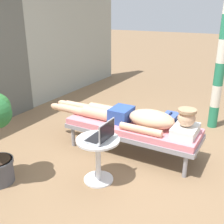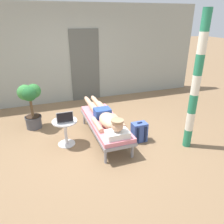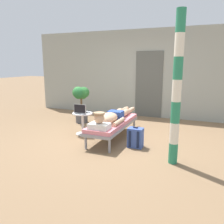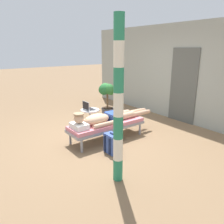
{
  "view_description": "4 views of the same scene",
  "coord_description": "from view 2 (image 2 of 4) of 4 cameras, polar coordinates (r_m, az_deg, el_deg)",
  "views": [
    {
      "loc": [
        -2.87,
        -1.38,
        1.86
      ],
      "look_at": [
        0.11,
        0.29,
        0.56
      ],
      "focal_mm": 44.08,
      "sensor_mm": 36.0,
      "label": 1
    },
    {
      "loc": [
        -1.02,
        -3.78,
        2.36
      ],
      "look_at": [
        0.36,
        0.06,
        0.57
      ],
      "focal_mm": 35.18,
      "sensor_mm": 36.0,
      "label": 2
    },
    {
      "loc": [
        2.06,
        -4.56,
        1.68
      ],
      "look_at": [
        0.22,
        -0.09,
        0.64
      ],
      "focal_mm": 36.75,
      "sensor_mm": 36.0,
      "label": 3
    },
    {
      "loc": [
        4.06,
        -2.71,
        2.04
      ],
      "look_at": [
        0.36,
        0.05,
        0.69
      ],
      "focal_mm": 35.32,
      "sensor_mm": 36.0,
      "label": 4
    }
  ],
  "objects": [
    {
      "name": "laptop",
      "position": [
        4.22,
        -12.19,
        -1.78
      ],
      "size": [
        0.31,
        0.24,
        0.23
      ],
      "color": "#A5A8AD",
      "rests_on": "side_table"
    },
    {
      "name": "ground_plane",
      "position": [
        4.58,
        -4.02,
        -7.41
      ],
      "size": [
        40.0,
        40.0,
        0.0
      ],
      "primitive_type": "plane",
      "color": "#846647"
    },
    {
      "name": "house_wall_back",
      "position": [
        6.57,
        -9.16,
        14.6
      ],
      "size": [
        7.6,
        0.2,
        2.7
      ],
      "primitive_type": "cube",
      "color": "#999E93",
      "rests_on": "ground"
    },
    {
      "name": "porch_post",
      "position": [
        4.16,
        20.94,
        6.57
      ],
      "size": [
        0.15,
        0.15,
        2.49
      ],
      "color": "#267F59",
      "rests_on": "ground"
    },
    {
      "name": "house_door_panel",
      "position": [
        6.57,
        -6.96,
        11.79
      ],
      "size": [
        0.84,
        0.03,
        2.04
      ],
      "primitive_type": "cube",
      "color": "#545651",
      "rests_on": "ground"
    },
    {
      "name": "lounge_chair",
      "position": [
        4.48,
        -1.86,
        -3.01
      ],
      "size": [
        0.61,
        1.81,
        0.42
      ],
      "color": "gray",
      "rests_on": "ground"
    },
    {
      "name": "backpack",
      "position": [
        4.5,
        7.05,
        -5.2
      ],
      "size": [
        0.3,
        0.26,
        0.42
      ],
      "color": "#3F59A5",
      "rests_on": "ground"
    },
    {
      "name": "person_reclining",
      "position": [
        4.38,
        -1.75,
        -1.17
      ],
      "size": [
        0.53,
        2.17,
        0.33
      ],
      "color": "white",
      "rests_on": "lounge_chair"
    },
    {
      "name": "side_table",
      "position": [
        4.37,
        -12.04,
        -4.18
      ],
      "size": [
        0.48,
        0.48,
        0.52
      ],
      "color": "silver",
      "rests_on": "ground"
    },
    {
      "name": "potted_plant",
      "position": [
        5.1,
        -20.54,
        2.96
      ],
      "size": [
        0.49,
        0.58,
        1.03
      ],
      "color": "#4C4C51",
      "rests_on": "ground"
    }
  ]
}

